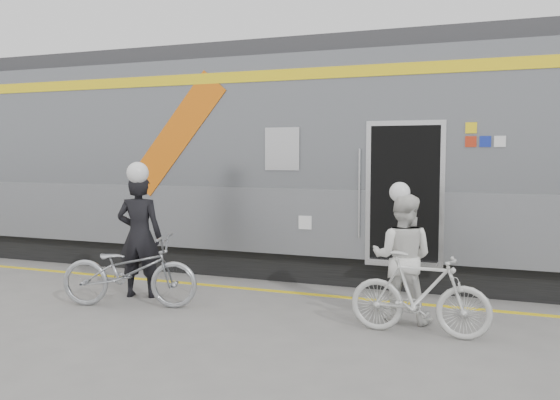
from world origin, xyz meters
The scene contains 9 objects.
ground centered at (0.00, 0.00, 0.00)m, with size 90.00×90.00×0.00m, color slate.
train centered at (-0.54, 4.19, 2.05)m, with size 24.00×3.17×4.10m.
safety_strip centered at (0.00, 2.15, 0.00)m, with size 24.00×0.12×0.01m, color yellow.
man centered at (-2.06, 1.10, 0.94)m, with size 0.68×0.45×1.87m, color black.
bicycle_left centered at (-1.86, 0.55, 0.52)m, with size 0.68×1.96×1.03m, color #9DA1A5.
woman centered at (1.87, 1.22, 0.83)m, with size 0.81×0.63×1.66m, color silver.
bicycle_right centered at (2.17, 0.67, 0.50)m, with size 0.47×1.68×1.01m, color #BABAB6.
helmet_man centered at (-2.06, 1.10, 2.03)m, with size 0.32×0.32×0.32m, color white.
helmet_woman centered at (1.87, 1.22, 1.79)m, with size 0.27×0.27×0.27m, color white.
Camera 1 is at (3.12, -6.42, 2.19)m, focal length 38.00 mm.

